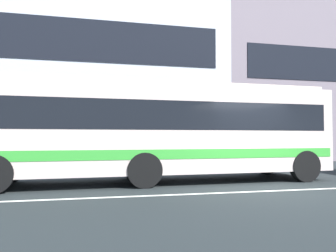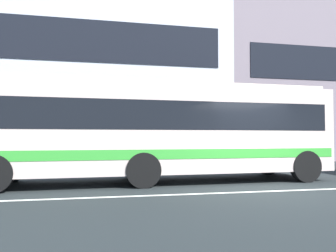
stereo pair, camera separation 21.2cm
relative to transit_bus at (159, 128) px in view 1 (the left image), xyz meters
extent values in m
plane|color=#222829|center=(2.67, -2.47, -1.72)|extent=(160.00, 160.00, 0.00)
cube|color=silver|center=(2.67, -2.47, -1.71)|extent=(60.00, 0.16, 0.01)
cube|color=silver|center=(-6.27, 11.76, 3.83)|extent=(23.82, 9.48, 11.09)
cube|color=black|center=(-6.27, 7.00, 4.72)|extent=(21.91, 0.04, 2.22)
cube|color=beige|center=(0.00, 0.00, -0.05)|extent=(11.18, 2.85, 2.64)
cube|color=black|center=(0.00, 0.00, 0.35)|extent=(10.52, 2.86, 0.84)
cube|color=green|center=(0.00, 0.00, -0.77)|extent=(10.96, 2.87, 0.28)
cube|color=beige|center=(0.00, 0.00, 1.33)|extent=(10.73, 2.44, 0.12)
cube|color=black|center=(5.57, 0.16, 0.35)|extent=(0.09, 2.13, 0.93)
cylinder|color=black|center=(4.52, 1.30, -1.22)|extent=(1.01, 0.31, 1.00)
cylinder|color=black|center=(4.59, -1.04, -1.22)|extent=(1.01, 0.31, 1.00)
cylinder|color=black|center=(-0.72, 1.15, -1.22)|extent=(1.01, 0.31, 1.00)
cylinder|color=black|center=(-0.65, -1.19, -1.22)|extent=(1.01, 0.31, 1.00)
cylinder|color=black|center=(-4.59, 1.04, -1.22)|extent=(1.01, 0.31, 1.00)
camera|label=1|loc=(-2.16, -10.58, -0.31)|focal=35.89mm
camera|label=2|loc=(-1.95, -10.62, -0.31)|focal=35.89mm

